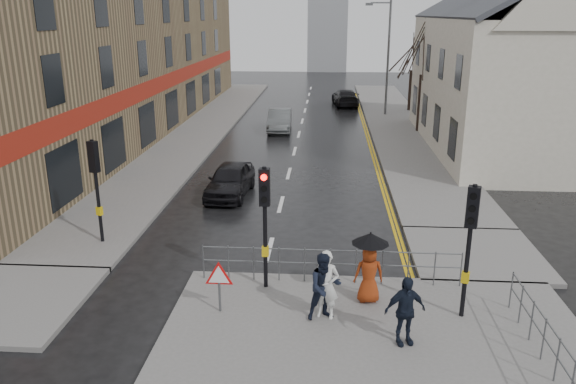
# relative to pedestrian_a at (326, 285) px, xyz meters

# --- Properties ---
(ground) EXTENTS (120.00, 120.00, 0.00)m
(ground) POSITION_rel_pedestrian_a_xyz_m (-1.84, 1.28, -1.00)
(ground) COLOR black
(ground) RESTS_ON ground
(near_pavement) EXTENTS (10.00, 9.00, 0.14)m
(near_pavement) POSITION_rel_pedestrian_a_xyz_m (1.16, -2.22, -0.93)
(near_pavement) COLOR #605E5B
(near_pavement) RESTS_ON ground
(left_pavement) EXTENTS (4.00, 44.00, 0.14)m
(left_pavement) POSITION_rel_pedestrian_a_xyz_m (-8.34, 24.28, -0.93)
(left_pavement) COLOR #605E5B
(left_pavement) RESTS_ON ground
(right_pavement) EXTENTS (4.00, 40.00, 0.14)m
(right_pavement) POSITION_rel_pedestrian_a_xyz_m (4.66, 26.28, -0.93)
(right_pavement) COLOR #605E5B
(right_pavement) RESTS_ON ground
(pavement_bridge_right) EXTENTS (4.00, 4.20, 0.14)m
(pavement_bridge_right) POSITION_rel_pedestrian_a_xyz_m (4.66, 4.28, -0.93)
(pavement_bridge_right) COLOR #605E5B
(pavement_bridge_right) RESTS_ON ground
(pavement_stub_left) EXTENTS (4.00, 4.20, 0.14)m
(pavement_stub_left) POSITION_rel_pedestrian_a_xyz_m (-8.34, 0.28, -0.93)
(pavement_stub_left) COLOR #605E5B
(pavement_stub_left) RESTS_ON ground
(building_left_terrace) EXTENTS (8.00, 42.00, 10.00)m
(building_left_terrace) POSITION_rel_pedestrian_a_xyz_m (-13.84, 23.28, 4.00)
(building_left_terrace) COLOR olive
(building_left_terrace) RESTS_ON ground
(building_right_cream) EXTENTS (9.00, 16.40, 10.10)m
(building_right_cream) POSITION_rel_pedestrian_a_xyz_m (10.16, 19.28, 3.78)
(building_right_cream) COLOR beige
(building_right_cream) RESTS_ON ground
(traffic_signal_near_left) EXTENTS (0.28, 0.27, 3.40)m
(traffic_signal_near_left) POSITION_rel_pedestrian_a_xyz_m (-1.64, 1.48, 1.45)
(traffic_signal_near_left) COLOR black
(traffic_signal_near_left) RESTS_ON near_pavement
(traffic_signal_near_right) EXTENTS (0.34, 0.33, 3.40)m
(traffic_signal_near_right) POSITION_rel_pedestrian_a_xyz_m (3.36, 0.28, 1.45)
(traffic_signal_near_right) COLOR black
(traffic_signal_near_right) RESTS_ON near_pavement
(traffic_signal_far_left) EXTENTS (0.34, 0.33, 3.40)m
(traffic_signal_far_left) POSITION_rel_pedestrian_a_xyz_m (-7.34, 4.28, 1.45)
(traffic_signal_far_left) COLOR black
(traffic_signal_far_left) RESTS_ON left_pavement
(guard_railing_front) EXTENTS (7.14, 0.04, 1.00)m
(guard_railing_front) POSITION_rel_pedestrian_a_xyz_m (0.11, 1.88, -0.14)
(guard_railing_front) COLOR #595B5E
(guard_railing_front) RESTS_ON near_pavement
(guard_railing_side) EXTENTS (0.04, 4.54, 1.00)m
(guard_railing_side) POSITION_rel_pedestrian_a_xyz_m (4.66, -1.47, -0.16)
(guard_railing_side) COLOR #595B5E
(guard_railing_side) RESTS_ON near_pavement
(warning_sign) EXTENTS (0.80, 0.07, 1.35)m
(warning_sign) POSITION_rel_pedestrian_a_xyz_m (-2.64, 0.07, 0.04)
(warning_sign) COLOR #595B5E
(warning_sign) RESTS_ON near_pavement
(street_lamp) EXTENTS (1.83, 0.25, 8.00)m
(street_lamp) POSITION_rel_pedestrian_a_xyz_m (3.98, 29.28, 3.70)
(street_lamp) COLOR #595B5E
(street_lamp) RESTS_ON right_pavement
(tree_near) EXTENTS (2.40, 2.40, 6.58)m
(tree_near) POSITION_rel_pedestrian_a_xyz_m (5.66, 23.28, 4.13)
(tree_near) COLOR black
(tree_near) RESTS_ON right_pavement
(tree_far) EXTENTS (2.40, 2.40, 5.64)m
(tree_far) POSITION_rel_pedestrian_a_xyz_m (6.16, 31.28, 3.42)
(tree_far) COLOR black
(tree_far) RESTS_ON right_pavement
(pedestrian_a) EXTENTS (0.71, 0.54, 1.73)m
(pedestrian_a) POSITION_rel_pedestrian_a_xyz_m (0.00, 0.00, 0.00)
(pedestrian_a) COLOR silver
(pedestrian_a) RESTS_ON near_pavement
(pedestrian_b) EXTENTS (1.00, 0.88, 1.70)m
(pedestrian_b) POSITION_rel_pedestrian_a_xyz_m (-0.04, -0.07, -0.01)
(pedestrian_b) COLOR black
(pedestrian_b) RESTS_ON near_pavement
(pedestrian_with_umbrella) EXTENTS (0.96, 0.96, 1.90)m
(pedestrian_with_umbrella) POSITION_rel_pedestrian_a_xyz_m (1.09, 0.87, 0.21)
(pedestrian_with_umbrella) COLOR maroon
(pedestrian_with_umbrella) RESTS_ON near_pavement
(pedestrian_d) EXTENTS (1.03, 0.66, 1.64)m
(pedestrian_d) POSITION_rel_pedestrian_a_xyz_m (1.76, -1.03, -0.04)
(pedestrian_d) COLOR black
(pedestrian_d) RESTS_ON near_pavement
(car_parked) EXTENTS (1.83, 4.03, 1.34)m
(car_parked) POSITION_rel_pedestrian_a_xyz_m (-4.04, 9.81, -0.33)
(car_parked) COLOR black
(car_parked) RESTS_ON ground
(car_mid) EXTENTS (1.59, 4.17, 1.36)m
(car_mid) POSITION_rel_pedestrian_a_xyz_m (-3.14, 23.33, -0.32)
(car_mid) COLOR #4E5254
(car_mid) RESTS_ON ground
(car_far) EXTENTS (2.31, 4.73, 1.33)m
(car_far) POSITION_rel_pedestrian_a_xyz_m (1.32, 33.94, -0.34)
(car_far) COLOR black
(car_far) RESTS_ON ground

